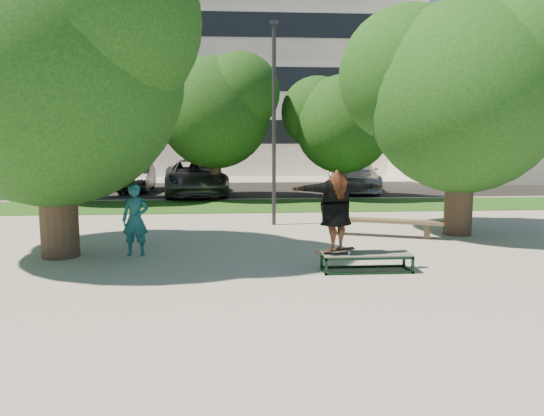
{
  "coord_description": "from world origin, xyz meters",
  "views": [
    {
      "loc": [
        -0.27,
        -11.19,
        2.74
      ],
      "look_at": [
        0.61,
        0.6,
        1.13
      ],
      "focal_mm": 35.0,
      "sensor_mm": 36.0,
      "label": 1
    }
  ],
  "objects": [
    {
      "name": "car_dark",
      "position": [
        -5.0,
        15.37,
        0.67
      ],
      "size": [
        1.54,
        4.13,
        1.35
      ],
      "primitive_type": "imported",
      "rotation": [
        0.0,
        0.0,
        0.03
      ],
      "color": "black",
      "rests_on": "asphalt_strip"
    },
    {
      "name": "tree_left",
      "position": [
        -4.29,
        1.09,
        4.42
      ],
      "size": [
        6.96,
        5.95,
        7.12
      ],
      "color": "#38281E",
      "rests_on": "ground"
    },
    {
      "name": "car_silver_a",
      "position": [
        -7.32,
        16.36,
        0.73
      ],
      "size": [
        2.02,
        4.42,
        1.47
      ],
      "primitive_type": "imported",
      "rotation": [
        0.0,
        0.0,
        0.07
      ],
      "color": "#BABABF",
      "rests_on": "asphalt_strip"
    },
    {
      "name": "bg_tree_left",
      "position": [
        -6.57,
        11.07,
        3.73
      ],
      "size": [
        5.28,
        4.51,
        5.77
      ],
      "color": "#38281E",
      "rests_on": "ground"
    },
    {
      "name": "car_silver_b",
      "position": [
        5.76,
        14.87,
        0.82
      ],
      "size": [
        3.04,
        5.92,
        1.64
      ],
      "primitive_type": "imported",
      "rotation": [
        0.0,
        0.0,
        -0.13
      ],
      "color": "#AFAEB3",
      "rests_on": "asphalt_strip"
    },
    {
      "name": "skater_rig",
      "position": [
        1.79,
        -0.81,
        1.26
      ],
      "size": [
        2.07,
        0.91,
        1.7
      ],
      "rotation": [
        0.0,
        0.0,
        3.33
      ],
      "color": "white",
      "rests_on": "grind_box"
    },
    {
      "name": "lamppost",
      "position": [
        1.0,
        5.0,
        3.15
      ],
      "size": [
        0.25,
        0.15,
        6.11
      ],
      "color": "#2D2D30",
      "rests_on": "ground"
    },
    {
      "name": "grind_box",
      "position": [
        2.44,
        -0.81,
        0.19
      ],
      "size": [
        1.8,
        0.6,
        0.38
      ],
      "color": "black",
      "rests_on": "ground"
    },
    {
      "name": "bg_tree_right",
      "position": [
        4.43,
        11.57,
        3.49
      ],
      "size": [
        5.04,
        4.31,
        5.43
      ],
      "color": "#38281E",
      "rests_on": "ground"
    },
    {
      "name": "car_grey",
      "position": [
        -2.0,
        13.5,
        0.83
      ],
      "size": [
        3.38,
        6.2,
        1.65
      ],
      "primitive_type": "imported",
      "rotation": [
        0.0,
        0.0,
        0.11
      ],
      "color": "#515156",
      "rests_on": "asphalt_strip"
    },
    {
      "name": "tree_right",
      "position": [
        5.92,
        3.08,
        4.09
      ],
      "size": [
        6.24,
        5.33,
        6.51
      ],
      "color": "#38281E",
      "rests_on": "ground"
    },
    {
      "name": "grass_strip",
      "position": [
        1.0,
        9.5,
        0.01
      ],
      "size": [
        30.0,
        4.0,
        0.02
      ],
      "primitive_type": "cube",
      "color": "#194212",
      "rests_on": "ground"
    },
    {
      "name": "ground",
      "position": [
        0.0,
        0.0,
        0.0
      ],
      "size": [
        120.0,
        120.0,
        0.0
      ],
      "primitive_type": "plane",
      "color": "gray",
      "rests_on": "ground"
    },
    {
      "name": "asphalt_strip",
      "position": [
        0.0,
        16.0,
        0.01
      ],
      "size": [
        40.0,
        8.0,
        0.01
      ],
      "primitive_type": "cube",
      "color": "black",
      "rests_on": "ground"
    },
    {
      "name": "office_building",
      "position": [
        -2.0,
        31.98,
        8.0
      ],
      "size": [
        30.0,
        14.12,
        16.0
      ],
      "color": "#B9B3AC",
      "rests_on": "ground"
    },
    {
      "name": "bg_tree_mid",
      "position": [
        -1.08,
        12.08,
        4.02
      ],
      "size": [
        5.76,
        4.92,
        6.24
      ],
      "color": "#38281E",
      "rests_on": "ground"
    },
    {
      "name": "bystander",
      "position": [
        -2.5,
        0.99,
        0.83
      ],
      "size": [
        0.64,
        0.45,
        1.67
      ],
      "primitive_type": "imported",
      "rotation": [
        0.0,
        0.0,
        -0.09
      ],
      "color": "#195B60",
      "rests_on": "ground"
    },
    {
      "name": "bench",
      "position": [
        3.83,
        2.83,
        0.4
      ],
      "size": [
        3.1,
        1.51,
        0.48
      ],
      "rotation": [
        0.0,
        0.0,
        -0.36
      ],
      "color": "brown",
      "rests_on": "ground"
    },
    {
      "name": "side_building",
      "position": [
        18.0,
        22.0,
        4.0
      ],
      "size": [
        15.0,
        10.0,
        8.0
      ],
      "primitive_type": "cube",
      "color": "beige",
      "rests_on": "ground"
    }
  ]
}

